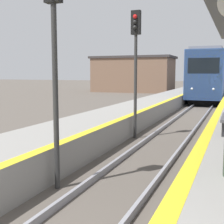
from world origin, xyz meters
The scene contains 4 objects.
train centered at (0.00, 33.53, 2.35)m, with size 2.83×22.23×4.62m.
signal_near centered at (-1.31, 4.24, 3.44)m, with size 0.36×0.31×4.97m.
signal_mid centered at (-1.33, 10.12, 3.44)m, with size 0.36×0.31×4.97m.
station_building centered at (-11.06, 39.99, 2.44)m, with size 11.11×5.99×4.86m.
Camera 1 is at (2.37, -1.61, 2.60)m, focal length 50.00 mm.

